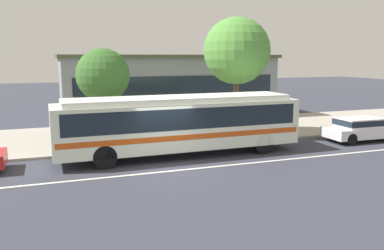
{
  "coord_description": "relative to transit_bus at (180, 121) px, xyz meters",
  "views": [
    {
      "loc": [
        -4.56,
        -15.83,
        4.62
      ],
      "look_at": [
        1.91,
        2.23,
        1.3
      ],
      "focal_mm": 37.19,
      "sensor_mm": 36.0,
      "label": 1
    }
  ],
  "objects": [
    {
      "name": "pedestrian_waiting_near_sign",
      "position": [
        -0.59,
        2.02,
        -0.5
      ],
      "size": [
        0.46,
        0.46,
        1.72
      ],
      "color": "#716C4D",
      "rests_on": "sidewalk_slab"
    },
    {
      "name": "lane_stripe_center",
      "position": [
        -1.08,
        -2.4,
        -1.62
      ],
      "size": [
        56.0,
        0.16,
        0.01
      ],
      "primitive_type": "cube",
      "color": "silver",
      "rests_on": "ground_plane"
    },
    {
      "name": "sidewalk_slab",
      "position": [
        -1.08,
        5.35,
        -1.57
      ],
      "size": [
        60.0,
        8.0,
        0.12
      ],
      "primitive_type": "cube",
      "color": "#A29A8E",
      "rests_on": "ground_plane"
    },
    {
      "name": "transit_bus",
      "position": [
        0.0,
        0.0,
        0.0
      ],
      "size": [
        11.47,
        2.65,
        2.79
      ],
      "color": "white",
      "rests_on": "ground_plane"
    },
    {
      "name": "sedan_far_ahead",
      "position": [
        10.44,
        -0.25,
        -0.9
      ],
      "size": [
        4.26,
        1.89,
        1.29
      ],
      "color": "white",
      "rests_on": "ground_plane"
    },
    {
      "name": "street_tree_near_stop",
      "position": [
        -3.0,
        3.71,
        1.99
      ],
      "size": [
        2.79,
        2.79,
        4.93
      ],
      "color": "brown",
      "rests_on": "sidewalk_slab"
    },
    {
      "name": "ground_plane",
      "position": [
        -1.08,
        -1.6,
        -1.63
      ],
      "size": [
        120.0,
        120.0,
        0.0
      ],
      "primitive_type": "plane",
      "color": "#333641"
    },
    {
      "name": "bus_stop_sign",
      "position": [
        3.17,
        1.91,
        0.06
      ],
      "size": [
        0.09,
        0.44,
        2.44
      ],
      "color": "gray",
      "rests_on": "sidewalk_slab"
    },
    {
      "name": "street_tree_mid_block",
      "position": [
        4.52,
        3.38,
        3.29
      ],
      "size": [
        3.82,
        3.82,
        6.73
      ],
      "color": "brown",
      "rests_on": "sidewalk_slab"
    },
    {
      "name": "pedestrian_walking_along_curb",
      "position": [
        0.29,
        3.55,
        -0.55
      ],
      "size": [
        0.36,
        0.36,
        1.65
      ],
      "color": "#776D57",
      "rests_on": "sidewalk_slab"
    },
    {
      "name": "station_building",
      "position": [
        2.81,
        12.49,
        0.75
      ],
      "size": [
        15.87,
        7.98,
        4.74
      ],
      "color": "gray",
      "rests_on": "ground_plane"
    }
  ]
}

